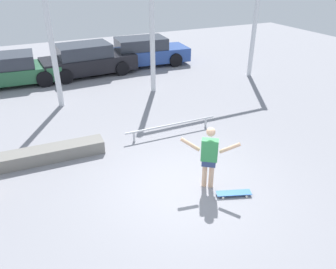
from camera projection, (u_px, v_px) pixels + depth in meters
name	position (u px, v px, depth m)	size (l,w,h in m)	color
ground_plane	(185.00, 187.00, 7.89)	(36.00, 36.00, 0.00)	gray
skateboarder	(209.00, 155.00, 7.51)	(1.16, 0.87, 1.58)	#DBAD89
skateboard	(234.00, 193.00, 7.59)	(0.84, 0.47, 0.08)	#2D66B2
grind_box	(49.00, 154.00, 8.90)	(2.96, 0.54, 0.37)	slate
grind_rail	(171.00, 126.00, 10.20)	(3.00, 0.12, 0.34)	#B7BABF
canopy_support_right	(208.00, 8.00, 13.20)	(5.13, 0.20, 5.14)	silver
parked_car_green	(11.00, 70.00, 14.20)	(4.07, 2.17, 1.32)	#28603D
parked_car_black	(88.00, 60.00, 15.41)	(4.37, 2.12, 1.45)	black
parked_car_blue	(144.00, 52.00, 16.83)	(4.58, 2.13, 1.41)	#284793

